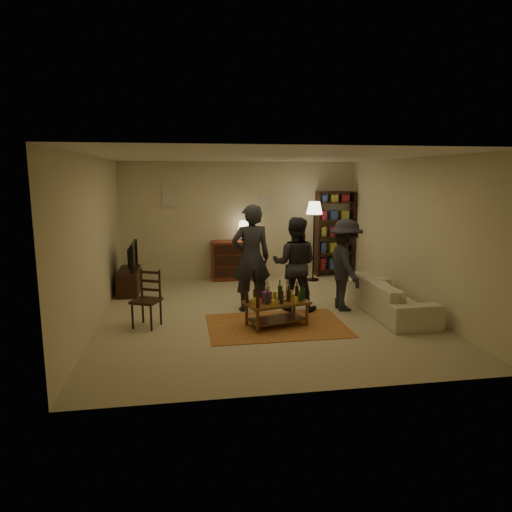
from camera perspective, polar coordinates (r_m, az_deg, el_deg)
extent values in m
plane|color=#C6B793|center=(8.08, 0.78, -7.15)|extent=(6.00, 6.00, 0.00)
plane|color=beige|center=(10.73, -2.01, 4.51)|extent=(5.50, 0.00, 5.50)
plane|color=beige|center=(7.79, -19.54, 1.80)|extent=(0.00, 6.00, 6.00)
plane|color=beige|center=(8.70, 18.96, 2.65)|extent=(0.00, 6.00, 6.00)
plane|color=beige|center=(4.90, 6.95, -2.31)|extent=(5.50, 0.00, 5.50)
plane|color=white|center=(7.72, 0.83, 12.36)|extent=(6.00, 6.00, 0.00)
cube|color=beige|center=(10.59, -10.70, 7.25)|extent=(0.35, 0.03, 0.45)
cube|color=beige|center=(10.78, 1.18, 6.41)|extent=(0.30, 0.03, 0.40)
cube|color=#9C3622|center=(7.44, 2.59, -8.65)|extent=(2.20, 1.50, 0.01)
cube|color=brown|center=(7.33, 2.62, -5.83)|extent=(1.10, 0.78, 0.04)
cube|color=brown|center=(7.41, 2.60, -7.90)|extent=(0.98, 0.66, 0.02)
cylinder|color=brown|center=(7.02, 0.19, -8.27)|extent=(0.05, 0.05, 0.37)
cylinder|color=brown|center=(7.41, 6.39, -7.34)|extent=(0.05, 0.05, 0.37)
cylinder|color=brown|center=(7.39, -1.19, -7.33)|extent=(0.05, 0.05, 0.37)
cylinder|color=brown|center=(7.76, 4.78, -6.50)|extent=(0.05, 0.05, 0.37)
cylinder|color=gold|center=(7.14, -0.20, -5.66)|extent=(0.07, 0.07, 0.10)
cylinder|color=gold|center=(7.08, 2.19, -5.85)|extent=(0.07, 0.07, 0.09)
cylinder|color=gold|center=(7.49, 2.31, -4.88)|extent=(0.07, 0.07, 0.11)
cylinder|color=gold|center=(7.26, 5.00, -5.47)|extent=(0.07, 0.07, 0.09)
cylinder|color=gold|center=(7.63, 4.35, -4.66)|extent=(0.07, 0.07, 0.10)
cube|color=purple|center=(7.24, 1.28, -5.12)|extent=(0.17, 0.15, 0.18)
cylinder|color=gray|center=(7.35, 3.53, -5.52)|extent=(0.12, 0.12, 0.03)
cube|color=black|center=(7.47, -13.56, -5.47)|extent=(0.53, 0.53, 0.04)
cylinder|color=black|center=(7.47, -15.19, -7.28)|extent=(0.04, 0.04, 0.42)
cylinder|color=black|center=(7.32, -12.98, -7.56)|extent=(0.04, 0.04, 0.42)
cylinder|color=black|center=(7.74, -13.97, -6.62)|extent=(0.04, 0.04, 0.42)
cylinder|color=black|center=(7.59, -11.83, -6.87)|extent=(0.04, 0.04, 0.42)
cube|color=black|center=(7.54, -13.05, -3.28)|extent=(0.31, 0.16, 0.48)
cube|color=black|center=(9.70, -15.57, -3.05)|extent=(0.40, 1.00, 0.50)
imported|color=black|center=(9.59, -15.60, 0.03)|extent=(0.13, 0.97, 0.56)
cube|color=maroon|center=(10.56, -2.86, -0.52)|extent=(1.00, 0.48, 0.90)
cube|color=black|center=(10.36, -2.69, -2.02)|extent=(0.92, 0.02, 0.22)
cube|color=black|center=(10.31, -2.71, -0.61)|extent=(0.92, 0.02, 0.22)
cube|color=black|center=(10.27, -2.72, 0.81)|extent=(0.92, 0.02, 0.22)
cylinder|color=black|center=(10.51, -1.53, 2.04)|extent=(0.12, 0.12, 0.04)
cylinder|color=black|center=(10.50, -1.53, 2.74)|extent=(0.02, 0.02, 0.22)
cone|color=#FFE5B2|center=(10.47, -1.54, 3.88)|extent=(0.26, 0.26, 0.20)
cube|color=black|center=(10.94, 7.66, 2.69)|extent=(0.04, 0.34, 2.00)
cube|color=black|center=(11.22, 11.87, 2.75)|extent=(0.04, 0.34, 2.00)
cube|color=black|center=(11.21, 9.66, -1.59)|extent=(0.90, 0.34, 0.03)
cube|color=black|center=(11.14, 9.72, 0.42)|extent=(0.90, 0.34, 0.03)
cube|color=black|center=(11.08, 9.79, 2.46)|extent=(0.90, 0.34, 0.03)
cube|color=black|center=(11.03, 9.85, 4.52)|extent=(0.90, 0.34, 0.03)
cube|color=black|center=(11.00, 9.91, 6.60)|extent=(0.90, 0.34, 0.03)
cube|color=black|center=(10.99, 9.95, 7.90)|extent=(0.90, 0.34, 0.03)
cube|color=maroon|center=(11.09, 8.22, -0.92)|extent=(0.12, 0.22, 0.26)
cube|color=navy|center=(11.17, 9.44, -0.87)|extent=(0.15, 0.22, 0.26)
cube|color=olive|center=(11.26, 10.74, -0.83)|extent=(0.18, 0.22, 0.26)
cube|color=navy|center=(11.02, 8.27, 1.07)|extent=(0.12, 0.22, 0.24)
cube|color=olive|center=(11.10, 9.50, 1.10)|extent=(0.15, 0.22, 0.24)
cube|color=maroon|center=(11.19, 10.81, 1.13)|extent=(0.18, 0.22, 0.24)
cube|color=olive|center=(10.97, 8.32, 3.09)|extent=(0.12, 0.22, 0.22)
cube|color=maroon|center=(11.05, 9.56, 3.10)|extent=(0.15, 0.22, 0.22)
cube|color=navy|center=(11.14, 10.88, 3.12)|extent=(0.18, 0.22, 0.22)
cube|color=maroon|center=(10.93, 8.37, 5.12)|extent=(0.12, 0.22, 0.20)
cube|color=navy|center=(11.01, 9.62, 5.12)|extent=(0.15, 0.22, 0.20)
cube|color=olive|center=(11.10, 10.94, 5.12)|extent=(0.18, 0.22, 0.20)
cube|color=navy|center=(10.90, 8.43, 7.16)|extent=(0.12, 0.22, 0.18)
cube|color=olive|center=(10.98, 9.68, 7.14)|extent=(0.15, 0.22, 0.18)
cube|color=maroon|center=(11.07, 11.01, 7.13)|extent=(0.18, 0.22, 0.18)
cylinder|color=black|center=(10.61, 7.11, -2.94)|extent=(0.28, 0.28, 0.03)
cylinder|color=black|center=(10.46, 7.20, 1.29)|extent=(0.03, 0.03, 1.61)
cone|color=#FFE5B2|center=(10.36, 7.31, 5.99)|extent=(0.36, 0.36, 0.28)
imported|color=beige|center=(8.29, 16.49, -4.93)|extent=(0.81, 2.08, 0.61)
imported|color=#27272E|center=(8.03, -0.61, -0.26)|extent=(0.72, 0.49, 1.90)
imported|color=#25242B|center=(8.12, 4.86, -1.01)|extent=(0.98, 0.87, 1.67)
imported|color=#23232B|center=(8.26, 11.11, -1.10)|extent=(0.61, 1.06, 1.64)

